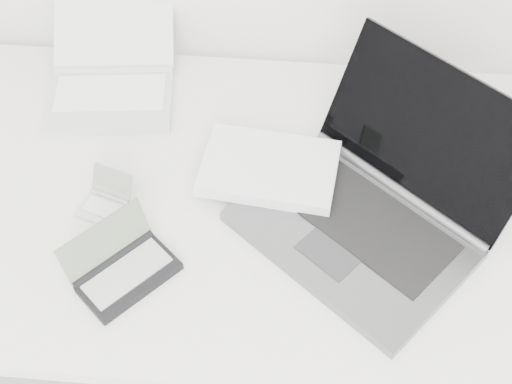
# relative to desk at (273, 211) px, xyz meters

# --- Properties ---
(desk) EXTENTS (1.60, 0.80, 0.73)m
(desk) POSITION_rel_desk_xyz_m (0.00, 0.00, 0.00)
(desk) COLOR white
(desk) RESTS_ON ground
(laptop_large) EXTENTS (0.63, 0.57, 0.26)m
(laptop_large) POSITION_rel_desk_xyz_m (0.14, -0.02, 0.09)
(laptop_large) COLOR slate
(laptop_large) RESTS_ON desk
(netbook_open_white) EXTENTS (0.30, 0.36, 0.11)m
(netbook_open_white) POSITION_rel_desk_xyz_m (-0.38, 0.27, 0.07)
(netbook_open_white) COLOR silver
(netbook_open_white) RESTS_ON desk
(pda_silver) EXTENTS (0.11, 0.12, 0.06)m
(pda_silver) POSITION_rel_desk_xyz_m (-0.32, -0.05, 0.06)
(pda_silver) COLOR silver
(pda_silver) RESTS_ON desk
(palmtop_charcoal) EXTENTS (0.21, 0.21, 0.09)m
(palmtop_charcoal) POSITION_rel_desk_xyz_m (-0.25, -0.20, 0.07)
(palmtop_charcoal) COLOR black
(palmtop_charcoal) RESTS_ON desk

